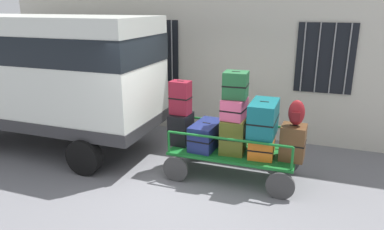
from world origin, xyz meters
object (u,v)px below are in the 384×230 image
(suitcase_right_bottom, at_px, (293,142))
(luggage_cart, at_px, (233,156))
(suitcase_midright_bottom, at_px, (262,145))
(suitcase_midright_middle, at_px, (263,119))
(van, at_px, (43,69))
(suitcase_midleft_bottom, at_px, (206,135))
(suitcase_left_middle, at_px, (180,98))
(suitcase_center_bottom, at_px, (234,135))
(suitcase_left_bottom, at_px, (181,128))
(backpack, at_px, (296,113))
(suitcase_center_middle, at_px, (234,109))
(suitcase_center_top, at_px, (236,85))

(suitcase_right_bottom, bearing_deg, luggage_cart, 179.18)
(suitcase_midright_bottom, xyz_separation_m, suitcase_midright_middle, (0.00, -0.02, 0.50))
(van, bearing_deg, luggage_cart, -1.34)
(van, relative_size, luggage_cart, 2.14)
(suitcase_midleft_bottom, height_order, suitcase_midright_bottom, suitcase_midleft_bottom)
(suitcase_left_middle, xyz_separation_m, suitcase_center_bottom, (1.05, -0.02, -0.60))
(suitcase_midright_bottom, bearing_deg, suitcase_midleft_bottom, 178.85)
(suitcase_left_bottom, xyz_separation_m, suitcase_right_bottom, (2.10, -0.05, 0.01))
(suitcase_midright_bottom, xyz_separation_m, backpack, (0.54, -0.00, 0.66))
(luggage_cart, distance_m, suitcase_center_middle, 0.92)
(suitcase_midright_middle, bearing_deg, suitcase_center_top, 174.59)
(suitcase_center_middle, bearing_deg, suitcase_midright_middle, -0.51)
(luggage_cart, bearing_deg, suitcase_midleft_bottom, 179.12)
(suitcase_center_middle, relative_size, suitcase_midright_bottom, 0.75)
(suitcase_left_middle, relative_size, backpack, 1.45)
(backpack, bearing_deg, suitcase_left_middle, 179.06)
(suitcase_center_bottom, xyz_separation_m, backpack, (1.06, -0.02, 0.53))
(suitcase_center_middle, bearing_deg, luggage_cart, 90.00)
(suitcase_left_middle, relative_size, suitcase_center_bottom, 0.96)
(luggage_cart, relative_size, suitcase_left_middle, 3.69)
(suitcase_left_middle, bearing_deg, suitcase_midleft_bottom, -1.34)
(suitcase_center_top, distance_m, suitcase_midright_bottom, 1.17)
(suitcase_left_middle, bearing_deg, suitcase_center_top, -0.30)
(luggage_cart, relative_size, suitcase_midright_middle, 2.88)
(suitcase_left_bottom, bearing_deg, backpack, -1.45)
(suitcase_center_bottom, height_order, suitcase_center_middle, suitcase_center_middle)
(suitcase_midleft_bottom, xyz_separation_m, suitcase_midright_middle, (1.05, -0.04, 0.45))
(van, relative_size, suitcase_left_middle, 7.92)
(suitcase_center_middle, xyz_separation_m, suitcase_midright_middle, (0.52, -0.00, -0.13))
(suitcase_center_middle, bearing_deg, suitcase_midleft_bottom, 175.84)
(suitcase_left_middle, bearing_deg, luggage_cart, -1.11)
(suitcase_midleft_bottom, relative_size, suitcase_center_bottom, 1.32)
(suitcase_midleft_bottom, relative_size, backpack, 1.98)
(suitcase_midleft_bottom, bearing_deg, suitcase_center_middle, -4.16)
(suitcase_right_bottom, height_order, backpack, backpack)
(suitcase_center_middle, height_order, suitcase_center_top, suitcase_center_top)
(suitcase_left_middle, bearing_deg, van, 178.58)
(van, xyz_separation_m, suitcase_center_bottom, (4.26, -0.10, -0.93))
(van, relative_size, suitcase_midright_middle, 6.18)
(suitcase_left_bottom, xyz_separation_m, suitcase_midleft_bottom, (0.52, -0.03, -0.06))
(suitcase_midleft_bottom, relative_size, suitcase_right_bottom, 1.40)
(suitcase_center_top, height_order, suitcase_midright_middle, suitcase_center_top)
(suitcase_center_top, xyz_separation_m, suitcase_midright_bottom, (0.52, -0.03, -1.05))
(van, height_order, suitcase_midleft_bottom, van)
(suitcase_midright_middle, bearing_deg, suitcase_midleft_bottom, 177.66)
(van, bearing_deg, suitcase_midright_middle, -1.61)
(luggage_cart, xyz_separation_m, suitcase_midright_bottom, (0.52, -0.01, 0.29))
(suitcase_center_top, bearing_deg, suitcase_midleft_bottom, -179.25)
(suitcase_left_bottom, distance_m, suitcase_left_middle, 0.62)
(suitcase_center_middle, relative_size, suitcase_right_bottom, 0.83)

